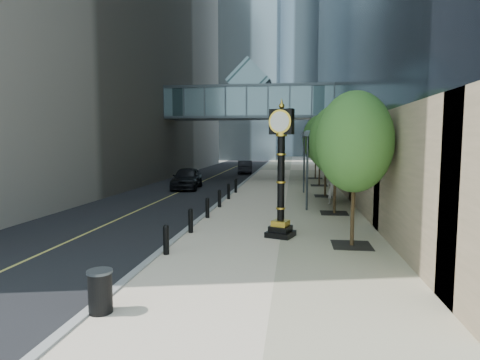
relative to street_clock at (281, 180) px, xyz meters
name	(u,v)px	position (x,y,z in m)	size (l,w,h in m)	color
ground	(243,269)	(-0.99, -4.02, -2.32)	(320.00, 320.00, 0.00)	gray
road	(229,170)	(-7.99, 35.98, -2.31)	(8.00, 180.00, 0.02)	black
sidewalk	(290,170)	(0.01, 35.98, -2.29)	(8.00, 180.00, 0.06)	beige
curb	(259,170)	(-3.99, 35.98, -2.29)	(0.25, 180.00, 0.07)	gray
distant_tower_c	(272,50)	(-6.99, 115.98, 30.18)	(22.00, 22.00, 65.00)	#92AAB8
skywalk	(249,101)	(-3.99, 23.98, 5.39)	(17.00, 4.20, 5.80)	slate
entrance_canopy	(327,135)	(2.49, 9.98, 1.87)	(3.00, 8.00, 4.38)	#383F44
bollard_row	(214,204)	(-3.69, 4.98, -1.81)	(0.20, 16.20, 0.90)	black
street_trees	(326,141)	(2.61, 11.80, 1.51)	(2.88, 28.62, 5.91)	black
street_clock	(281,180)	(0.00, 0.00, 0.00)	(1.25, 1.25, 5.21)	black
trash_bin	(100,293)	(-3.69, -7.59, -1.81)	(0.52, 0.52, 0.90)	black
pedestrian	(332,189)	(2.76, 8.72, -1.37)	(0.65, 0.43, 1.78)	beige
car_near	(187,178)	(-7.92, 15.10, -1.44)	(2.02, 5.03, 1.71)	black
car_far	(245,167)	(-5.19, 30.49, -1.55)	(1.59, 4.56, 1.50)	black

